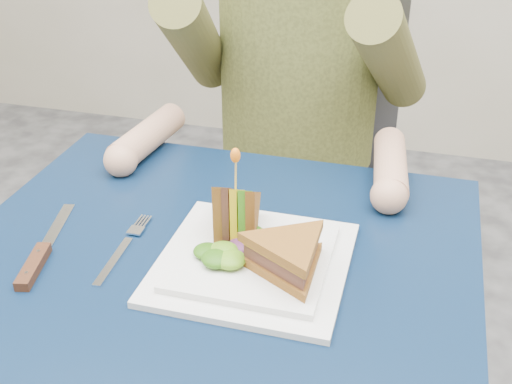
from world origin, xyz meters
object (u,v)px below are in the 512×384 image
(table, at_px, (203,318))
(plate, at_px, (253,261))
(chair, at_px, (303,163))
(sandwich_flat, at_px, (289,256))
(knife, at_px, (38,258))
(diner, at_px, (299,24))
(sandwich_upright, at_px, (236,213))
(fork, at_px, (122,250))

(table, bearing_deg, plate, 28.80)
(chair, height_order, sandwich_flat, chair)
(plate, xyz_separation_m, knife, (-0.29, -0.07, -0.00))
(diner, relative_size, sandwich_upright, 5.56)
(sandwich_upright, distance_m, fork, 0.17)
(table, height_order, sandwich_flat, sandwich_flat)
(chair, relative_size, sandwich_flat, 4.90)
(table, bearing_deg, chair, 90.00)
(table, height_order, chair, chair)
(sandwich_upright, bearing_deg, chair, 92.48)
(knife, bearing_deg, sandwich_upright, 24.28)
(chair, distance_m, sandwich_upright, 0.69)
(sandwich_upright, bearing_deg, table, -108.96)
(table, bearing_deg, sandwich_upright, 71.04)
(sandwich_upright, xyz_separation_m, knife, (-0.26, -0.12, -0.05))
(table, height_order, sandwich_upright, sandwich_upright)
(diner, distance_m, sandwich_upright, 0.55)
(plate, bearing_deg, knife, -166.45)
(diner, xyz_separation_m, sandwich_upright, (0.03, -0.53, -0.13))
(chair, height_order, diner, diner)
(table, relative_size, sandwich_upright, 5.60)
(table, height_order, plate, plate)
(chair, height_order, knife, chair)
(sandwich_flat, bearing_deg, sandwich_upright, 142.92)
(diner, distance_m, fork, 0.63)
(chair, relative_size, knife, 4.24)
(fork, bearing_deg, knife, -151.99)
(chair, xyz_separation_m, sandwich_flat, (0.12, -0.71, 0.23))
(diner, distance_m, sandwich_flat, 0.63)
(chair, relative_size, diner, 1.25)
(sandwich_upright, relative_size, fork, 0.75)
(table, xyz_separation_m, plate, (0.07, 0.04, 0.09))
(table, relative_size, knife, 3.42)
(diner, bearing_deg, sandwich_flat, -78.67)
(sandwich_upright, distance_m, knife, 0.29)
(table, distance_m, plate, 0.12)
(table, height_order, diner, diner)
(table, distance_m, fork, 0.15)
(fork, bearing_deg, chair, 79.77)
(plate, bearing_deg, sandwich_flat, -24.44)
(fork, xyz_separation_m, knife, (-0.10, -0.05, 0.00))
(chair, relative_size, sandwich_upright, 6.94)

